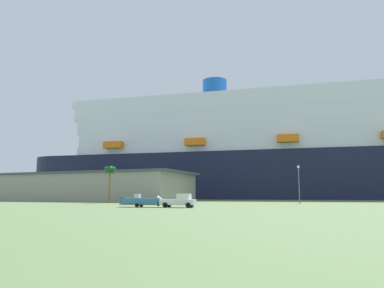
{
  "coord_description": "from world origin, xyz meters",
  "views": [
    {
      "loc": [
        26.42,
        -79.07,
        2.13
      ],
      "look_at": [
        -7.81,
        30.79,
        18.11
      ],
      "focal_mm": 33.76,
      "sensor_mm": 36.0,
      "label": 1
    }
  ],
  "objects_px": {
    "palm_tree": "(110,173)",
    "pickup_truck": "(179,201)",
    "parked_car_green_wagon": "(63,198)",
    "small_boat_on_trailer": "(145,201)",
    "street_lamp": "(299,179)",
    "parked_car_white_van": "(151,199)",
    "cruise_ship": "(282,155)"
  },
  "relations": [
    {
      "from": "cruise_ship",
      "to": "palm_tree",
      "type": "relative_size",
      "value": 27.62
    },
    {
      "from": "small_boat_on_trailer",
      "to": "parked_car_green_wagon",
      "type": "height_order",
      "value": "small_boat_on_trailer"
    },
    {
      "from": "small_boat_on_trailer",
      "to": "parked_car_green_wagon",
      "type": "relative_size",
      "value": 1.86
    },
    {
      "from": "pickup_truck",
      "to": "small_boat_on_trailer",
      "type": "relative_size",
      "value": 0.65
    },
    {
      "from": "small_boat_on_trailer",
      "to": "parked_car_green_wagon",
      "type": "bearing_deg",
      "value": 139.39
    },
    {
      "from": "cruise_ship",
      "to": "pickup_truck",
      "type": "xyz_separation_m",
      "value": [
        -10.79,
        -98.97,
        -17.35
      ]
    },
    {
      "from": "small_boat_on_trailer",
      "to": "palm_tree",
      "type": "relative_size",
      "value": 0.99
    },
    {
      "from": "cruise_ship",
      "to": "small_boat_on_trailer",
      "type": "distance_m",
      "value": 102.2
    },
    {
      "from": "palm_tree",
      "to": "parked_car_white_van",
      "type": "distance_m",
      "value": 16.82
    },
    {
      "from": "small_boat_on_trailer",
      "to": "cruise_ship",
      "type": "bearing_deg",
      "value": 80.5
    },
    {
      "from": "pickup_truck",
      "to": "small_boat_on_trailer",
      "type": "distance_m",
      "value": 5.85
    },
    {
      "from": "cruise_ship",
      "to": "parked_car_green_wagon",
      "type": "height_order",
      "value": "cruise_ship"
    },
    {
      "from": "cruise_ship",
      "to": "pickup_truck",
      "type": "height_order",
      "value": "cruise_ship"
    },
    {
      "from": "small_boat_on_trailer",
      "to": "street_lamp",
      "type": "xyz_separation_m",
      "value": [
        23.82,
        27.9,
        4.43
      ]
    },
    {
      "from": "pickup_truck",
      "to": "palm_tree",
      "type": "xyz_separation_m",
      "value": [
        -25.46,
        22.14,
        6.19
      ]
    },
    {
      "from": "cruise_ship",
      "to": "pickup_truck",
      "type": "bearing_deg",
      "value": -96.22
    },
    {
      "from": "street_lamp",
      "to": "palm_tree",
      "type": "bearing_deg",
      "value": -172.91
    },
    {
      "from": "pickup_truck",
      "to": "parked_car_white_van",
      "type": "height_order",
      "value": "pickup_truck"
    },
    {
      "from": "pickup_truck",
      "to": "parked_car_green_wagon",
      "type": "bearing_deg",
      "value": 143.15
    },
    {
      "from": "small_boat_on_trailer",
      "to": "parked_car_green_wagon",
      "type": "distance_m",
      "value": 57.69
    },
    {
      "from": "pickup_truck",
      "to": "parked_car_green_wagon",
      "type": "height_order",
      "value": "pickup_truck"
    },
    {
      "from": "palm_tree",
      "to": "cruise_ship",
      "type": "bearing_deg",
      "value": 64.75
    },
    {
      "from": "small_boat_on_trailer",
      "to": "street_lamp",
      "type": "relative_size",
      "value": 1.05
    },
    {
      "from": "cruise_ship",
      "to": "parked_car_green_wagon",
      "type": "relative_size",
      "value": 51.87
    },
    {
      "from": "small_boat_on_trailer",
      "to": "street_lamp",
      "type": "distance_m",
      "value": 36.95
    },
    {
      "from": "palm_tree",
      "to": "pickup_truck",
      "type": "bearing_deg",
      "value": -41.02
    },
    {
      "from": "parked_car_green_wagon",
      "to": "parked_car_white_van",
      "type": "bearing_deg",
      "value": -0.17
    },
    {
      "from": "pickup_truck",
      "to": "parked_car_white_van",
      "type": "distance_m",
      "value": 42.76
    },
    {
      "from": "pickup_truck",
      "to": "street_lamp",
      "type": "height_order",
      "value": "street_lamp"
    },
    {
      "from": "parked_car_green_wagon",
      "to": "parked_car_white_van",
      "type": "relative_size",
      "value": 1.03
    },
    {
      "from": "cruise_ship",
      "to": "parked_car_white_van",
      "type": "relative_size",
      "value": 53.22
    },
    {
      "from": "pickup_truck",
      "to": "parked_car_white_van",
      "type": "relative_size",
      "value": 1.24
    }
  ]
}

